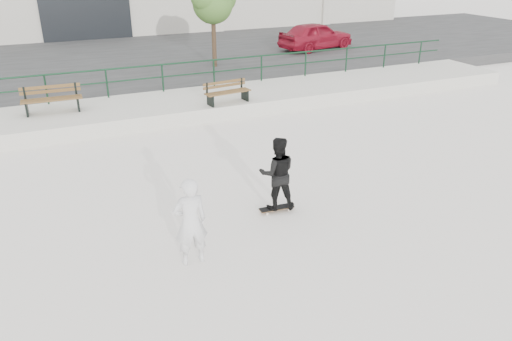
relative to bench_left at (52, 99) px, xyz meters
name	(u,v)px	position (x,y,z in m)	size (l,w,h in m)	color
ground	(260,261)	(2.90, -9.76, -0.92)	(120.00, 120.00, 0.00)	white
ledge	(145,111)	(2.90, -0.26, -0.67)	(30.00, 3.00, 0.50)	beige
parking_strip	(106,63)	(2.90, 8.24, -0.67)	(60.00, 14.00, 0.50)	#303030
railing	(135,74)	(2.90, 1.04, 0.32)	(28.00, 0.06, 1.03)	#13341F
bench_left	(52,99)	(0.00, 0.00, 0.00)	(1.88, 0.62, 0.86)	brown
bench_right	(227,92)	(5.53, -1.30, -0.05)	(1.66, 0.67, 0.75)	brown
red_car	(316,36)	(13.39, 6.15, 0.28)	(1.67, 4.14, 1.41)	maroon
skateboard	(277,208)	(4.05, -8.15, -0.85)	(0.79, 0.25, 0.09)	black
standing_skater	(277,173)	(4.05, -8.15, 0.00)	(0.80, 0.62, 1.65)	black
seated_skater	(190,222)	(1.74, -9.29, -0.07)	(0.63, 0.41, 1.72)	silver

